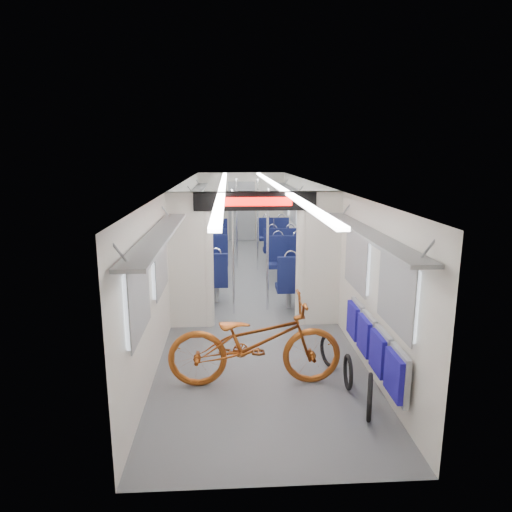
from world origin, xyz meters
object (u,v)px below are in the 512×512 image
at_px(seat_bay_far_right, 277,238).
at_px(seat_bay_near_right, 294,267).
at_px(bike_hoop_c, 329,353).
at_px(stanchion_near_right, 268,251).
at_px(stanchion_far_right, 257,225).
at_px(bike_hoop_b, 348,374).
at_px(stanchion_far_left, 237,224).
at_px(seat_bay_far_left, 212,239).
at_px(seat_bay_near_left, 206,264).
at_px(bike_hoop_a, 370,399).
at_px(stanchion_near_left, 233,253).
at_px(bicycle, 255,341).
at_px(flip_bench, 373,344).

bearing_deg(seat_bay_far_right, seat_bay_near_right, -90.00).
height_order(bike_hoop_c, stanchion_near_right, stanchion_near_right).
distance_m(seat_bay_near_right, stanchion_far_right, 2.27).
bearing_deg(bike_hoop_b, stanchion_far_left, 101.25).
height_order(seat_bay_far_left, stanchion_far_left, stanchion_far_left).
relative_size(seat_bay_near_left, seat_bay_far_right, 1.03).
height_order(seat_bay_far_left, seat_bay_far_right, seat_bay_far_right).
distance_m(bike_hoop_a, stanchion_near_left, 3.96).
relative_size(bike_hoop_b, seat_bay_far_right, 0.21).
distance_m(bicycle, bike_hoop_b, 1.24).
relative_size(flip_bench, seat_bay_far_right, 1.00).
distance_m(bike_hoop_c, stanchion_far_left, 5.96).
bearing_deg(bike_hoop_b, seat_bay_far_left, 104.43).
bearing_deg(bike_hoop_a, stanchion_near_left, 112.36).
distance_m(stanchion_near_right, stanchion_far_right, 3.11).
xyz_separation_m(seat_bay_near_left, seat_bay_far_right, (1.87, 3.06, -0.01)).
relative_size(flip_bench, stanchion_far_right, 0.93).
height_order(bike_hoop_a, seat_bay_near_right, seat_bay_near_right).
relative_size(stanchion_near_left, stanchion_far_left, 1.00).
bearing_deg(bicycle, seat_bay_far_left, 5.82).
xyz_separation_m(seat_bay_near_left, stanchion_near_right, (1.21, -1.42, 0.59)).
bearing_deg(seat_bay_near_left, bike_hoop_b, -66.15).
distance_m(flip_bench, seat_bay_far_left, 7.98).
distance_m(bicycle, seat_bay_near_right, 4.00).
xyz_separation_m(flip_bench, seat_bay_far_left, (-2.29, 7.65, -0.04)).
relative_size(seat_bay_near_right, stanchion_near_right, 1.00).
bearing_deg(seat_bay_near_left, bicycle, -79.21).
bearing_deg(seat_bay_near_left, seat_bay_far_right, 58.58).
relative_size(bike_hoop_b, stanchion_near_left, 0.20).
height_order(seat_bay_near_left, seat_bay_far_left, seat_bay_near_left).
bearing_deg(seat_bay_near_left, bike_hoop_c, -64.11).
height_order(flip_bench, seat_bay_far_right, seat_bay_far_right).
height_order(bike_hoop_b, bike_hoop_c, bike_hoop_c).
bearing_deg(bicycle, stanchion_far_right, -4.28).
height_order(flip_bench, seat_bay_near_right, seat_bay_near_right).
bearing_deg(stanchion_near_right, flip_bench, -70.34).
relative_size(seat_bay_near_right, stanchion_near_left, 1.00).
height_order(flip_bench, bike_hoop_b, flip_bench).
bearing_deg(stanchion_near_left, stanchion_far_left, 87.86).
bearing_deg(bicycle, stanchion_far_left, 0.62).
height_order(seat_bay_far_right, stanchion_near_right, stanchion_near_right).
relative_size(stanchion_near_right, stanchion_far_right, 1.00).
bearing_deg(seat_bay_far_left, seat_bay_far_right, -4.61).
distance_m(stanchion_near_left, stanchion_near_right, 0.66).
height_order(bike_hoop_b, seat_bay_far_right, seat_bay_far_right).
xyz_separation_m(bike_hoop_c, seat_bay_near_left, (-1.87, 3.84, 0.36)).
bearing_deg(bike_hoop_a, bike_hoop_c, 97.48).
height_order(bicycle, seat_bay_far_right, bicycle).
relative_size(seat_bay_near_left, stanchion_near_left, 0.97).
bearing_deg(bicycle, stanchion_near_right, -8.35).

